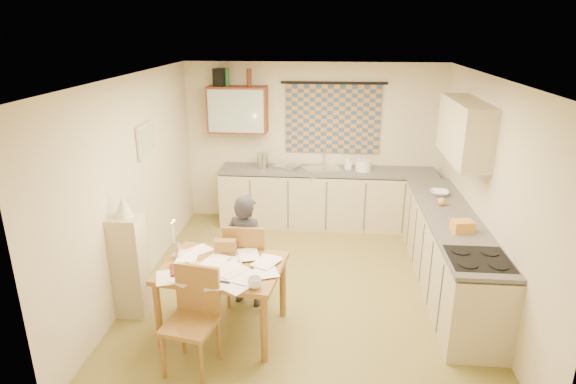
# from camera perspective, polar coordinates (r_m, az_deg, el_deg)

# --- Properties ---
(floor) EXTENTS (4.00, 4.50, 0.02)m
(floor) POSITION_cam_1_polar(r_m,az_deg,el_deg) (5.99, 1.95, -11.20)
(floor) COLOR olive
(floor) RESTS_ON ground
(ceiling) EXTENTS (4.00, 4.50, 0.02)m
(ceiling) POSITION_cam_1_polar(r_m,az_deg,el_deg) (5.19, 2.27, 13.57)
(ceiling) COLOR white
(ceiling) RESTS_ON floor
(wall_back) EXTENTS (4.00, 0.02, 2.50)m
(wall_back) POSITION_cam_1_polar(r_m,az_deg,el_deg) (7.63, 2.98, 5.76)
(wall_back) COLOR beige
(wall_back) RESTS_ON floor
(wall_front) EXTENTS (4.00, 0.02, 2.50)m
(wall_front) POSITION_cam_1_polar(r_m,az_deg,el_deg) (3.40, 0.09, -12.06)
(wall_front) COLOR beige
(wall_front) RESTS_ON floor
(wall_left) EXTENTS (0.02, 4.50, 2.50)m
(wall_left) POSITION_cam_1_polar(r_m,az_deg,el_deg) (5.90, -17.78, 0.82)
(wall_left) COLOR beige
(wall_left) RESTS_ON floor
(wall_right) EXTENTS (0.02, 4.50, 2.50)m
(wall_right) POSITION_cam_1_polar(r_m,az_deg,el_deg) (5.73, 22.60, -0.29)
(wall_right) COLOR beige
(wall_right) RESTS_ON floor
(window_blind) EXTENTS (1.45, 0.03, 1.05)m
(window_blind) POSITION_cam_1_polar(r_m,az_deg,el_deg) (7.51, 5.34, 8.60)
(window_blind) COLOR navy
(window_blind) RESTS_ON wall_back
(curtain_rod) EXTENTS (1.60, 0.04, 0.04)m
(curtain_rod) POSITION_cam_1_polar(r_m,az_deg,el_deg) (7.41, 5.47, 12.76)
(curtain_rod) COLOR black
(curtain_rod) RESTS_ON wall_back
(wall_cabinet) EXTENTS (0.90, 0.34, 0.70)m
(wall_cabinet) POSITION_cam_1_polar(r_m,az_deg,el_deg) (7.47, -5.97, 9.70)
(wall_cabinet) COLOR #562312
(wall_cabinet) RESTS_ON wall_back
(wall_cabinet_glass) EXTENTS (0.84, 0.02, 0.64)m
(wall_cabinet_glass) POSITION_cam_1_polar(r_m,az_deg,el_deg) (7.31, -6.22, 9.48)
(wall_cabinet_glass) COLOR #99B2A5
(wall_cabinet_glass) RESTS_ON wall_back
(upper_cabinet_right) EXTENTS (0.34, 1.30, 0.70)m
(upper_cabinet_right) POSITION_cam_1_polar(r_m,az_deg,el_deg) (6.04, 20.20, 6.87)
(upper_cabinet_right) COLOR tan
(upper_cabinet_right) RESTS_ON wall_right
(framed_print) EXTENTS (0.04, 0.50, 0.40)m
(framed_print) POSITION_cam_1_polar(r_m,az_deg,el_deg) (6.13, -16.47, 5.98)
(framed_print) COLOR beige
(framed_print) RESTS_ON wall_left
(print_canvas) EXTENTS (0.01, 0.42, 0.32)m
(print_canvas) POSITION_cam_1_polar(r_m,az_deg,el_deg) (6.12, -16.25, 5.99)
(print_canvas) COLOR beige
(print_canvas) RESTS_ON wall_left
(counter_back) EXTENTS (3.30, 0.62, 0.92)m
(counter_back) POSITION_cam_1_polar(r_m,az_deg,el_deg) (7.56, 4.57, -0.73)
(counter_back) COLOR tan
(counter_back) RESTS_ON floor
(counter_right) EXTENTS (0.62, 2.95, 0.92)m
(counter_right) POSITION_cam_1_polar(r_m,az_deg,el_deg) (6.08, 18.41, -6.81)
(counter_right) COLOR tan
(counter_right) RESTS_ON floor
(stove) EXTENTS (0.59, 0.59, 0.92)m
(stove) POSITION_cam_1_polar(r_m,az_deg,el_deg) (5.16, 21.07, -11.95)
(stove) COLOR white
(stove) RESTS_ON floor
(sink) EXTENTS (0.67, 0.62, 0.10)m
(sink) POSITION_cam_1_polar(r_m,az_deg,el_deg) (7.42, 4.12, 2.40)
(sink) COLOR silver
(sink) RESTS_ON counter_back
(tap) EXTENTS (0.04, 0.04, 0.28)m
(tap) POSITION_cam_1_polar(r_m,az_deg,el_deg) (7.55, 4.30, 4.09)
(tap) COLOR silver
(tap) RESTS_ON counter_back
(dish_rack) EXTENTS (0.43, 0.41, 0.06)m
(dish_rack) POSITION_cam_1_polar(r_m,az_deg,el_deg) (7.43, -0.15, 3.03)
(dish_rack) COLOR silver
(dish_rack) RESTS_ON counter_back
(kettle) EXTENTS (0.18, 0.18, 0.24)m
(kettle) POSITION_cam_1_polar(r_m,az_deg,el_deg) (7.45, -3.02, 3.76)
(kettle) COLOR silver
(kettle) RESTS_ON counter_back
(mixing_bowl) EXTENTS (0.32, 0.32, 0.16)m
(mixing_bowl) POSITION_cam_1_polar(r_m,az_deg,el_deg) (7.41, 8.90, 3.15)
(mixing_bowl) COLOR white
(mixing_bowl) RESTS_ON counter_back
(soap_bottle) EXTENTS (0.13, 0.14, 0.21)m
(soap_bottle) POSITION_cam_1_polar(r_m,az_deg,el_deg) (7.44, 7.11, 3.47)
(soap_bottle) COLOR white
(soap_bottle) RESTS_ON counter_back
(bowl) EXTENTS (0.31, 0.31, 0.06)m
(bowl) POSITION_cam_1_polar(r_m,az_deg,el_deg) (6.56, 17.48, -0.10)
(bowl) COLOR white
(bowl) RESTS_ON counter_right
(orange_bag) EXTENTS (0.25, 0.20, 0.12)m
(orange_bag) POSITION_cam_1_polar(r_m,az_deg,el_deg) (5.49, 19.96, -3.81)
(orange_bag) COLOR gold
(orange_bag) RESTS_ON counter_right
(fruit_orange) EXTENTS (0.10, 0.10, 0.10)m
(fruit_orange) POSITION_cam_1_polar(r_m,az_deg,el_deg) (6.19, 17.76, -1.08)
(fruit_orange) COLOR gold
(fruit_orange) RESTS_ON counter_right
(speaker) EXTENTS (0.22, 0.24, 0.26)m
(speaker) POSITION_cam_1_polar(r_m,az_deg,el_deg) (7.46, -7.99, 13.33)
(speaker) COLOR black
(speaker) RESTS_ON wall_cabinet
(bottle_green) EXTENTS (0.07, 0.07, 0.26)m
(bottle_green) POSITION_cam_1_polar(r_m,az_deg,el_deg) (7.44, -7.25, 13.34)
(bottle_green) COLOR #195926
(bottle_green) RESTS_ON wall_cabinet
(bottle_brown) EXTENTS (0.08, 0.08, 0.26)m
(bottle_brown) POSITION_cam_1_polar(r_m,az_deg,el_deg) (7.38, -4.64, 13.38)
(bottle_brown) COLOR #562312
(bottle_brown) RESTS_ON wall_cabinet
(dining_table) EXTENTS (1.29, 1.04, 0.75)m
(dining_table) POSITION_cam_1_polar(r_m,az_deg,el_deg) (5.07, -7.64, -12.36)
(dining_table) COLOR brown
(dining_table) RESTS_ON floor
(chair_far) EXTENTS (0.46, 0.46, 0.99)m
(chair_far) POSITION_cam_1_polar(r_m,az_deg,el_deg) (5.57, -4.78, -9.99)
(chair_far) COLOR brown
(chair_far) RESTS_ON floor
(chair_near) EXTENTS (0.51, 0.51, 0.97)m
(chair_near) POSITION_cam_1_polar(r_m,az_deg,el_deg) (4.68, -11.29, -16.76)
(chair_near) COLOR brown
(chair_near) RESTS_ON floor
(person) EXTENTS (0.66, 0.60, 1.31)m
(person) POSITION_cam_1_polar(r_m,az_deg,el_deg) (5.38, -4.98, -6.92)
(person) COLOR black
(person) RESTS_ON floor
(shelf_stand) EXTENTS (0.32, 0.30, 1.14)m
(shelf_stand) POSITION_cam_1_polar(r_m,az_deg,el_deg) (5.49, -18.19, -8.34)
(shelf_stand) COLOR tan
(shelf_stand) RESTS_ON floor
(lampshade) EXTENTS (0.20, 0.20, 0.22)m
(lampshade) POSITION_cam_1_polar(r_m,az_deg,el_deg) (5.22, -18.96, -1.69)
(lampshade) COLOR beige
(lampshade) RESTS_ON shelf_stand
(letter_rack) EXTENTS (0.23, 0.11, 0.16)m
(letter_rack) POSITION_cam_1_polar(r_m,az_deg,el_deg) (5.08, -7.43, -6.50)
(letter_rack) COLOR brown
(letter_rack) RESTS_ON dining_table
(mug) EXTENTS (0.22, 0.22, 0.10)m
(mug) POSITION_cam_1_polar(r_m,az_deg,el_deg) (4.45, -3.98, -10.69)
(mug) COLOR white
(mug) RESTS_ON dining_table
(magazine) EXTENTS (0.34, 0.36, 0.02)m
(magazine) POSITION_cam_1_polar(r_m,az_deg,el_deg) (4.86, -13.80, -9.05)
(magazine) COLOR maroon
(magazine) RESTS_ON dining_table
(book) EXTENTS (0.31, 0.35, 0.02)m
(book) POSITION_cam_1_polar(r_m,az_deg,el_deg) (4.95, -12.77, -8.47)
(book) COLOR gold
(book) RESTS_ON dining_table
(orange_box) EXTENTS (0.13, 0.09, 0.04)m
(orange_box) POSITION_cam_1_polar(r_m,az_deg,el_deg) (4.71, -12.39, -9.80)
(orange_box) COLOR gold
(orange_box) RESTS_ON dining_table
(eyeglasses) EXTENTS (0.14, 0.08, 0.02)m
(eyeglasses) POSITION_cam_1_polar(r_m,az_deg,el_deg) (4.57, -7.64, -10.61)
(eyeglasses) COLOR black
(eyeglasses) RESTS_ON dining_table
(candle_holder) EXTENTS (0.07, 0.07, 0.18)m
(candle_holder) POSITION_cam_1_polar(r_m,az_deg,el_deg) (5.08, -12.93, -6.73)
(candle_holder) COLOR silver
(candle_holder) RESTS_ON dining_table
(candle) EXTENTS (0.03, 0.03, 0.22)m
(candle) POSITION_cam_1_polar(r_m,az_deg,el_deg) (4.99, -13.51, -4.73)
(candle) COLOR white
(candle) RESTS_ON dining_table
(candle_flame) EXTENTS (0.02, 0.02, 0.02)m
(candle_flame) POSITION_cam_1_polar(r_m,az_deg,el_deg) (4.96, -13.38, -3.32)
(candle_flame) COLOR #FFCC66
(candle_flame) RESTS_ON dining_table
(papers) EXTENTS (1.22, 1.05, 0.03)m
(papers) POSITION_cam_1_polar(r_m,az_deg,el_deg) (4.80, -7.45, -8.95)
(papers) COLOR white
(papers) RESTS_ON dining_table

